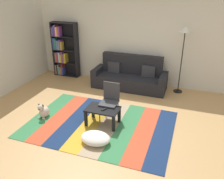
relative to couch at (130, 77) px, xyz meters
name	(u,v)px	position (x,y,z in m)	size (l,w,h in m)	color
ground_plane	(109,119)	(0.05, -2.02, -0.34)	(14.00, 14.00, 0.00)	tan
back_wall	(137,41)	(0.05, 0.53, 1.01)	(6.80, 0.10, 2.70)	silver
left_wall	(8,46)	(-3.35, -1.27, 1.01)	(0.10, 5.50, 2.70)	beige
rug	(100,124)	(-0.07, -2.31, -0.33)	(3.31, 2.31, 0.01)	#387F4C
couch	(130,77)	(0.00, 0.00, 0.00)	(2.26, 0.80, 1.00)	black
bookshelf	(63,51)	(-2.49, 0.28, 0.55)	(0.90, 0.28, 1.84)	black
coffee_table	(103,111)	(-0.01, -2.27, 0.00)	(0.75, 0.48, 0.41)	black
pouf	(95,138)	(0.11, -2.98, -0.22)	(0.62, 0.47, 0.21)	white
dog	(44,111)	(-1.48, -2.46, -0.18)	(0.22, 0.35, 0.40)	beige
standing_lamp	(184,39)	(1.47, 0.17, 1.28)	(0.32, 0.32, 1.93)	black
tv_remote	(104,109)	(0.05, -2.32, 0.09)	(0.04, 0.15, 0.02)	black
folding_chair	(110,98)	(0.05, -1.94, 0.20)	(0.40, 0.40, 0.90)	#38383D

